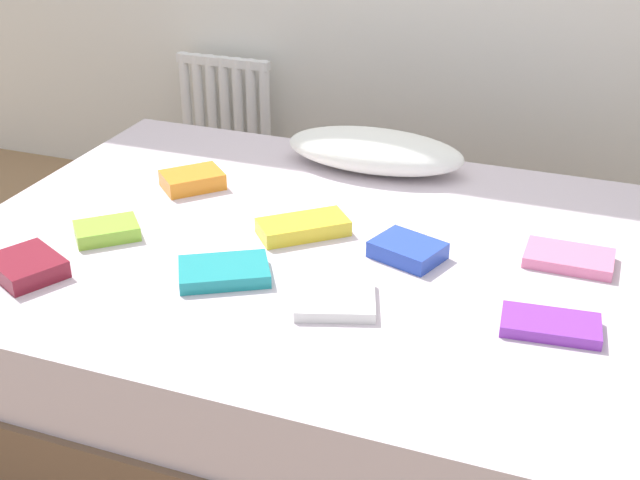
{
  "coord_description": "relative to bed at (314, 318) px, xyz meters",
  "views": [
    {
      "loc": [
        0.74,
        -1.94,
        1.58
      ],
      "look_at": [
        0.0,
        0.05,
        0.48
      ],
      "focal_mm": 47.3,
      "sensor_mm": 36.0,
      "label": 1
    }
  ],
  "objects": [
    {
      "name": "textbook_white",
      "position": [
        0.17,
        -0.29,
        0.27
      ],
      "size": [
        0.24,
        0.23,
        0.03
      ],
      "primitive_type": "cube",
      "rotation": [
        0.0,
        0.0,
        0.32
      ],
      "color": "white",
      "rests_on": "bed"
    },
    {
      "name": "textbook_pink",
      "position": [
        0.68,
        0.12,
        0.27
      ],
      "size": [
        0.23,
        0.14,
        0.03
      ],
      "primitive_type": "cube",
      "rotation": [
        0.0,
        0.0,
        0.0
      ],
      "color": "pink",
      "rests_on": "bed"
    },
    {
      "name": "textbook_purple",
      "position": [
        0.67,
        -0.22,
        0.27
      ],
      "size": [
        0.24,
        0.14,
        0.03
      ],
      "primitive_type": "cube",
      "rotation": [
        0.0,
        0.0,
        0.1
      ],
      "color": "purple",
      "rests_on": "bed"
    },
    {
      "name": "textbook_orange",
      "position": [
        -0.49,
        0.21,
        0.28
      ],
      "size": [
        0.22,
        0.22,
        0.05
      ],
      "primitive_type": "cube",
      "rotation": [
        0.0,
        0.0,
        0.81
      ],
      "color": "orange",
      "rests_on": "bed"
    },
    {
      "name": "ground_plane",
      "position": [
        0.0,
        0.0,
        -0.25
      ],
      "size": [
        8.0,
        8.0,
        0.0
      ],
      "primitive_type": "plane",
      "color": "#93704C"
    },
    {
      "name": "textbook_blue",
      "position": [
        0.27,
        -0.0,
        0.28
      ],
      "size": [
        0.21,
        0.19,
        0.05
      ],
      "primitive_type": "cube",
      "rotation": [
        0.0,
        0.0,
        -0.33
      ],
      "color": "#2847B7",
      "rests_on": "bed"
    },
    {
      "name": "textbook_maroon",
      "position": [
        -0.63,
        -0.43,
        0.28
      ],
      "size": [
        0.23,
        0.22,
        0.05
      ],
      "primitive_type": "cube",
      "rotation": [
        0.0,
        0.0,
        -0.47
      ],
      "color": "maroon",
      "rests_on": "bed"
    },
    {
      "name": "textbook_yellow",
      "position": [
        -0.04,
        0.03,
        0.27
      ],
      "size": [
        0.27,
        0.25,
        0.04
      ],
      "primitive_type": "cube",
      "rotation": [
        0.0,
        0.0,
        0.71
      ],
      "color": "yellow",
      "rests_on": "bed"
    },
    {
      "name": "bed",
      "position": [
        0.0,
        0.0,
        0.0
      ],
      "size": [
        2.0,
        1.5,
        0.5
      ],
      "color": "brown",
      "rests_on": "ground"
    },
    {
      "name": "textbook_lime",
      "position": [
        -0.55,
        -0.18,
        0.27
      ],
      "size": [
        0.21,
        0.2,
        0.04
      ],
      "primitive_type": "cube",
      "rotation": [
        0.0,
        0.0,
        0.72
      ],
      "color": "#8CC638",
      "rests_on": "bed"
    },
    {
      "name": "textbook_teal",
      "position": [
        -0.14,
        -0.27,
        0.27
      ],
      "size": [
        0.27,
        0.24,
        0.04
      ],
      "primitive_type": "cube",
      "rotation": [
        0.0,
        0.0,
        0.52
      ],
      "color": "teal",
      "rests_on": "bed"
    },
    {
      "name": "pillow",
      "position": [
        0.0,
        0.57,
        0.32
      ],
      "size": [
        0.6,
        0.28,
        0.13
      ],
      "primitive_type": "ellipsoid",
      "color": "white",
      "rests_on": "bed"
    },
    {
      "name": "radiator",
      "position": [
        -0.87,
        1.2,
        0.12
      ],
      "size": [
        0.42,
        0.04,
        0.54
      ],
      "color": "white",
      "rests_on": "ground"
    }
  ]
}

